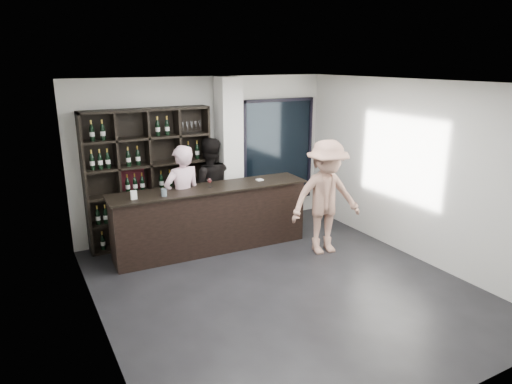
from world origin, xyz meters
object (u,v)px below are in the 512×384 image
taster_pink (183,199)px  customer (326,198)px  wine_shelf (150,178)px  tasting_counter (211,218)px  taster_black (209,188)px

taster_pink → customer: (2.08, -1.21, 0.05)m
wine_shelf → customer: wine_shelf is taller
taster_pink → tasting_counter: bearing=146.3°
taster_pink → taster_black: 0.82m
wine_shelf → taster_black: 1.10m
taster_black → customer: 2.18m
wine_shelf → customer: size_ratio=1.24×
taster_pink → taster_black: (0.68, 0.46, -0.00)m
tasting_counter → wine_shelf: bearing=136.7°
taster_black → taster_pink: bearing=51.2°
wine_shelf → tasting_counter: bearing=-45.5°
taster_black → wine_shelf: bearing=8.1°
taster_pink → customer: 2.41m
wine_shelf → tasting_counter: (0.80, -0.82, -0.64)m
customer → wine_shelf: bearing=152.0°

